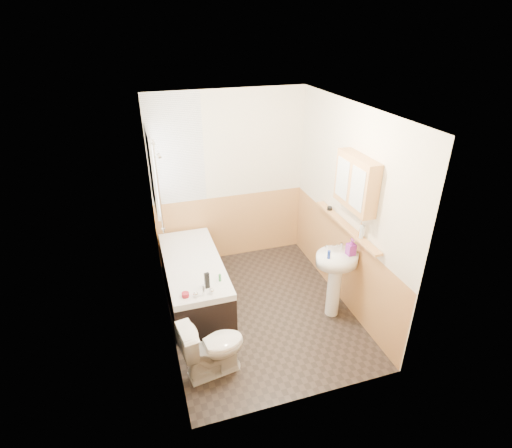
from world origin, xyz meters
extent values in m
plane|color=black|center=(0.00, 0.00, 0.00)|extent=(2.80, 2.80, 0.00)
plane|color=white|center=(0.00, 0.00, 2.50)|extent=(2.80, 2.80, 0.00)
cube|color=#F0E5C6|center=(0.00, 1.41, 1.25)|extent=(2.20, 0.02, 2.50)
cube|color=#F0E5C6|center=(0.00, -1.41, 1.25)|extent=(2.20, 0.02, 2.50)
cube|color=#F0E5C6|center=(-1.11, 0.00, 1.25)|extent=(0.02, 2.80, 2.50)
cube|color=#F0E5C6|center=(1.11, 0.00, 1.25)|extent=(0.02, 2.80, 2.50)
cube|color=tan|center=(1.09, 0.00, 0.50)|extent=(0.01, 2.80, 1.00)
cube|color=tan|center=(0.00, -1.39, 0.50)|extent=(2.20, 0.01, 1.00)
cube|color=tan|center=(0.00, 1.39, 0.50)|extent=(2.20, 0.01, 1.00)
cube|color=white|center=(-1.09, 0.00, 1.25)|extent=(0.01, 2.80, 2.50)
cube|color=white|center=(-0.73, 1.39, 1.75)|extent=(0.75, 0.01, 1.50)
cube|color=white|center=(-1.07, 0.95, 1.65)|extent=(0.03, 0.79, 0.99)
cube|color=white|center=(-1.05, 0.95, 1.65)|extent=(0.01, 0.70, 0.90)
cube|color=white|center=(-1.05, 0.95, 1.65)|extent=(0.01, 0.04, 0.90)
cube|color=black|center=(-0.73, 0.50, 0.24)|extent=(0.70, 1.68, 0.48)
cube|color=white|center=(-0.73, 0.50, 0.52)|extent=(0.70, 1.68, 0.08)
cube|color=white|center=(-0.73, 0.50, 0.51)|extent=(0.56, 1.54, 0.04)
cylinder|color=silver|center=(-0.73, -0.24, 0.63)|extent=(0.04, 0.04, 0.14)
sphere|color=silver|center=(-0.82, -0.24, 0.60)|extent=(0.06, 0.06, 0.06)
sphere|color=silver|center=(-0.64, -0.24, 0.60)|extent=(0.06, 0.06, 0.06)
cylinder|color=silver|center=(-1.05, 0.36, 1.64)|extent=(0.02, 0.02, 1.10)
cylinder|color=silver|center=(-1.05, 0.36, 1.14)|extent=(0.04, 0.04, 0.02)
cylinder|color=silver|center=(-1.05, 0.36, 2.15)|extent=(0.04, 0.04, 0.02)
cylinder|color=silver|center=(-1.00, 0.36, 2.01)|extent=(0.06, 0.07, 0.08)
imported|color=white|center=(-0.76, -0.80, 0.33)|extent=(0.72, 0.47, 0.65)
cylinder|color=white|center=(0.84, -0.34, 0.35)|extent=(0.17, 0.17, 0.70)
ellipsoid|color=white|center=(0.84, -0.34, 0.80)|extent=(0.51, 0.41, 0.14)
cylinder|color=silver|center=(0.74, -0.24, 0.91)|extent=(0.03, 0.03, 0.08)
cylinder|color=silver|center=(0.94, -0.24, 0.91)|extent=(0.03, 0.03, 0.08)
cylinder|color=silver|center=(0.84, -0.26, 0.93)|extent=(0.02, 0.11, 0.09)
cube|color=tan|center=(1.04, -0.12, 1.10)|extent=(0.10, 1.41, 0.03)
cube|color=tan|center=(1.02, -0.27, 1.70)|extent=(0.16, 0.66, 0.60)
cube|color=silver|center=(0.93, -0.43, 1.70)|extent=(0.01, 0.26, 0.45)
cube|color=silver|center=(0.93, -0.11, 1.70)|extent=(0.01, 0.26, 0.45)
cylinder|color=silver|center=(1.04, -0.46, 1.19)|extent=(0.06, 0.06, 0.16)
cone|color=orange|center=(1.04, -0.43, 1.21)|extent=(0.04, 0.04, 0.20)
cylinder|color=black|center=(1.04, 0.31, 1.13)|extent=(0.08, 0.08, 0.04)
imported|color=purple|center=(0.97, -0.39, 0.91)|extent=(0.10, 0.21, 0.09)
cylinder|color=#19339E|center=(0.70, -0.39, 0.92)|extent=(0.04, 0.04, 0.10)
cube|color=black|center=(-0.66, -0.11, 0.66)|extent=(0.06, 0.04, 0.20)
cylinder|color=maroon|center=(-0.93, -0.20, 0.59)|extent=(0.10, 0.10, 0.05)
cylinder|color=#388447|center=(-0.50, -0.02, 0.61)|extent=(0.04, 0.04, 0.09)
camera|label=1|loc=(-1.26, -3.81, 3.30)|focal=28.00mm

